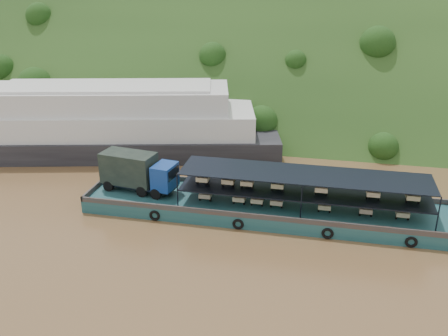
# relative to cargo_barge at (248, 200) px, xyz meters

# --- Properties ---
(ground) EXTENTS (160.00, 160.00, 0.00)m
(ground) POSITION_rel_cargo_barge_xyz_m (-1.02, 0.10, -1.30)
(ground) COLOR brown
(ground) RESTS_ON ground
(hillside) EXTENTS (140.00, 39.60, 39.60)m
(hillside) POSITION_rel_cargo_barge_xyz_m (-1.02, 36.10, -1.30)
(hillside) COLOR #193312
(hillside) RESTS_ON ground
(cargo_barge) EXTENTS (35.00, 7.18, 5.10)m
(cargo_barge) POSITION_rel_cargo_barge_xyz_m (0.00, 0.00, 0.00)
(cargo_barge) COLOR #144248
(cargo_barge) RESTS_ON ground
(passenger_ferry) EXTENTS (44.41, 20.40, 8.73)m
(passenger_ferry) POSITION_rel_cargo_barge_xyz_m (-20.25, 13.53, 2.48)
(passenger_ferry) COLOR black
(passenger_ferry) RESTS_ON ground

